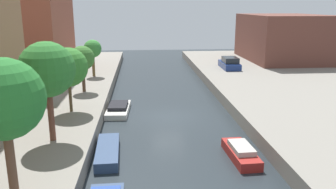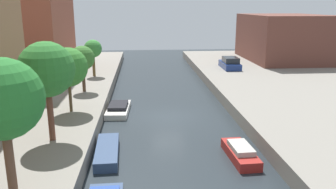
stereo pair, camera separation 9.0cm
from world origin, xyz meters
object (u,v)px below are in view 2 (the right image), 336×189
parked_car (230,64)px  street_tree_1 (47,70)px  low_block_right (284,37)px  street_tree_4 (93,49)px  street_tree_2 (68,67)px  moored_boat_right_2 (240,153)px  moored_boat_left_3 (118,109)px  moored_boat_left_2 (107,151)px  street_tree_0 (2,100)px  street_tree_3 (82,58)px

parked_car → street_tree_1: bearing=-126.1°
low_block_right → street_tree_4: size_ratio=3.47×
street_tree_2 → parked_car: street_tree_2 is taller
street_tree_1 → moored_boat_right_2: (10.73, -1.23, -4.73)m
street_tree_1 → moored_boat_left_3: 10.02m
moored_boat_right_2 → street_tree_4: bearing=118.5°
moored_boat_left_2 → moored_boat_right_2: (7.62, -0.93, 0.07)m
low_block_right → parked_car: 11.42m
street_tree_0 → moored_boat_left_3: (3.23, 14.45, -4.81)m
moored_boat_left_2 → moored_boat_left_3: bearing=89.2°
street_tree_0 → moored_boat_left_3: street_tree_0 is taller
low_block_right → moored_boat_left_2: bearing=-127.7°
street_tree_0 → street_tree_2: bearing=90.0°
street_tree_2 → moored_boat_left_2: size_ratio=1.05×
street_tree_4 → parked_car: (16.03, 3.42, -2.36)m
low_block_right → street_tree_1: size_ratio=2.42×
parked_car → moored_boat_right_2: bearing=-102.9°
street_tree_4 → moored_boat_left_3: street_tree_4 is taller
moored_boat_left_2 → low_block_right: bearing=52.3°
street_tree_3 → street_tree_0: bearing=-90.0°
moored_boat_left_3 → street_tree_2: bearing=-140.4°
low_block_right → moored_boat_left_2: size_ratio=3.07×
street_tree_0 → street_tree_2: (-0.00, 11.79, -0.86)m
street_tree_0 → street_tree_3: size_ratio=1.39×
street_tree_0 → moored_boat_right_2: 12.77m
street_tree_0 → parked_car: bearing=60.4°
moored_boat_left_2 → moored_boat_left_3: size_ratio=0.99×
street_tree_1 → street_tree_2: 5.59m
low_block_right → street_tree_1: low_block_right is taller
moored_boat_left_3 → moored_boat_right_2: (7.50, -9.42, 0.06)m
street_tree_1 → street_tree_0: bearing=-90.0°
moored_boat_left_3 → low_block_right: bearing=42.4°
street_tree_4 → moored_boat_left_2: (3.11, -18.87, -3.65)m
moored_boat_left_3 → moored_boat_right_2: 12.04m
street_tree_2 → moored_boat_left_3: size_ratio=1.04×
low_block_right → street_tree_0: (-25.22, -34.53, 0.98)m
street_tree_3 → moored_boat_left_2: size_ratio=0.92×
street_tree_1 → parked_car: 27.44m
street_tree_3 → parked_car: size_ratio=0.91×
street_tree_3 → moored_boat_right_2: size_ratio=1.09×
street_tree_1 → parked_car: size_ratio=1.26×
low_block_right → moored_boat_left_3: low_block_right is taller
moored_boat_right_2 → moored_boat_left_2: bearing=173.0°
street_tree_3 → moored_boat_left_3: 5.96m
street_tree_1 → moored_boat_left_2: 5.73m
parked_car → moored_boat_left_3: 18.87m
street_tree_2 → moored_boat_left_3: (3.23, 2.67, -3.96)m
street_tree_3 → street_tree_4: (0.00, 6.97, -0.03)m
street_tree_0 → moored_boat_right_2: size_ratio=1.52×
low_block_right → street_tree_1: (-25.22, -28.27, 0.95)m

